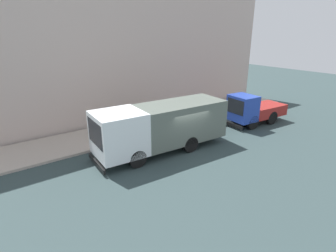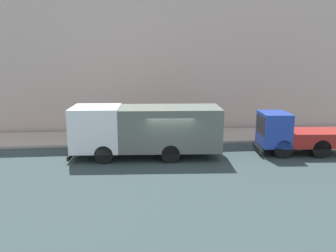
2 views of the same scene
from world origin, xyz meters
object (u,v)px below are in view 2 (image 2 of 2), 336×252
large_utility_truck (146,128)px  street_sign_post (163,121)px  small_flatbed_truck (294,134)px  pedestrian_walking (131,124)px

large_utility_truck → street_sign_post: (2.77, -1.18, -0.18)m
small_flatbed_truck → pedestrian_walking: 10.63m
small_flatbed_truck → street_sign_post: small_flatbed_truck is taller
large_utility_truck → small_flatbed_truck: bearing=-87.8°
large_utility_truck → pedestrian_walking: large_utility_truck is taller
small_flatbed_truck → pedestrian_walking: (4.54, 9.62, -0.14)m
small_flatbed_truck → street_sign_post: (2.93, 7.54, 0.33)m
pedestrian_walking → small_flatbed_truck: bearing=104.3°
large_utility_truck → street_sign_post: bearing=-19.7°
small_flatbed_truck → large_utility_truck: bearing=93.3°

